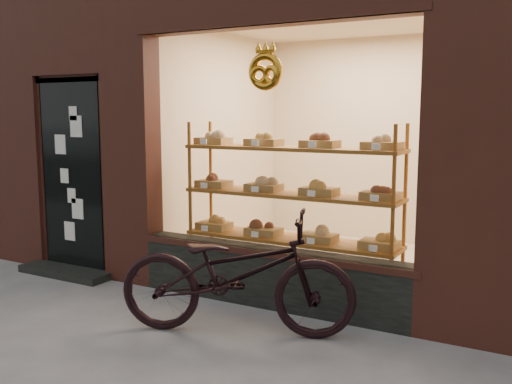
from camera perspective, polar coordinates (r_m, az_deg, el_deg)
The scene contains 2 objects.
display_shelf at distance 5.61m, azimuth 3.48°, elevation -1.65°, with size 2.20×0.45×1.70m.
bicycle at distance 4.66m, azimuth -1.96°, elevation -8.14°, with size 0.67×1.92×1.01m, color black.
Camera 1 is at (2.85, -2.44, 1.80)m, focal length 40.00 mm.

